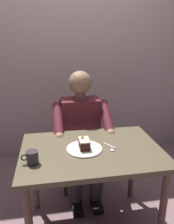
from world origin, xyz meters
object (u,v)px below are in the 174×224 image
at_px(cake_slice, 84,143).
at_px(coffee_cup, 32,157).
at_px(dessert_spoon, 111,148).
at_px(chair, 79,138).
at_px(seated_person, 82,133).
at_px(dining_table, 91,160).

height_order(cake_slice, coffee_cup, cake_slice).
bearing_deg(dessert_spoon, cake_slice, -7.41).
height_order(coffee_cup, dessert_spoon, coffee_cup).
bearing_deg(chair, dessert_spoon, 101.58).
distance_m(seated_person, dessert_spoon, 0.54).
height_order(seated_person, coffee_cup, seated_person).
relative_size(dining_table, dessert_spoon, 7.38).
relative_size(chair, coffee_cup, 7.90).
distance_m(dining_table, seated_person, 0.49).
distance_m(cake_slice, dessert_spoon, 0.20).
bearing_deg(cake_slice, seated_person, -96.32).
bearing_deg(dining_table, coffee_cup, 17.50).
bearing_deg(cake_slice, dining_table, 175.88).
xyz_separation_m(seated_person, dessert_spoon, (-0.14, 0.51, 0.10)).
bearing_deg(chair, coffee_cup, 62.59).
xyz_separation_m(chair, dessert_spoon, (-0.14, 0.68, 0.24)).
height_order(chair, dessert_spoon, chair).
distance_m(dining_table, coffee_cup, 0.45).
height_order(dining_table, coffee_cup, coffee_cup).
bearing_deg(chair, dining_table, 90.00).
distance_m(chair, dessert_spoon, 0.74).
bearing_deg(dining_table, dessert_spoon, 171.34).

